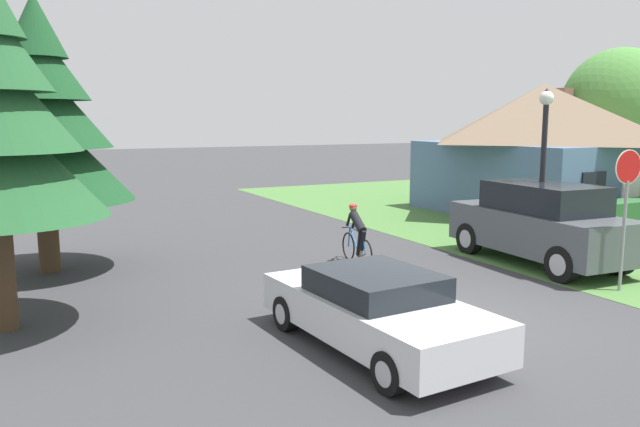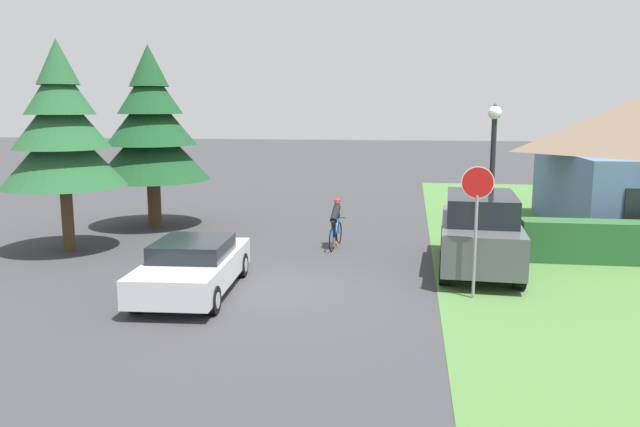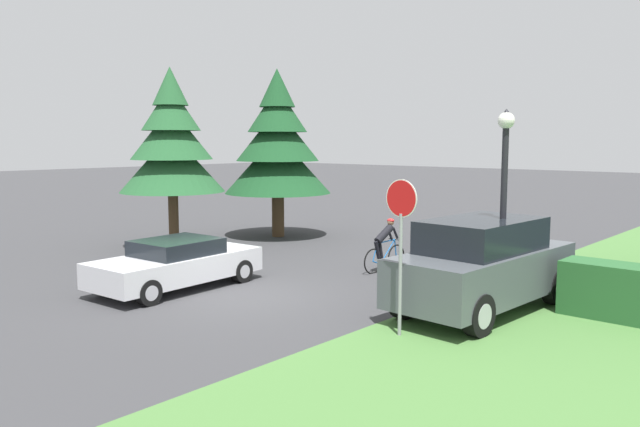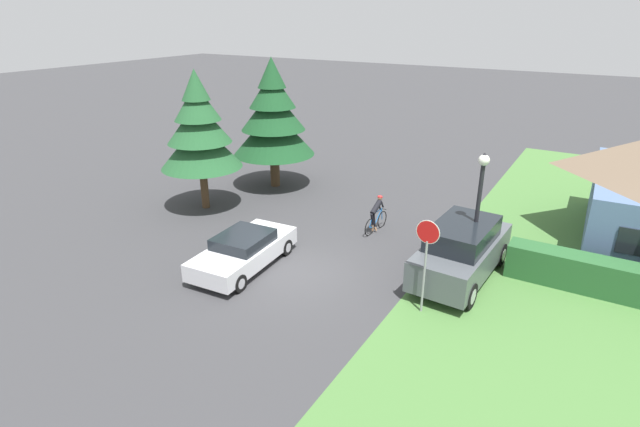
# 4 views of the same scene
# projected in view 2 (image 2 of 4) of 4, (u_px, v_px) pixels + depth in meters

# --- Properties ---
(ground_plane) EXTENTS (140.00, 140.00, 0.00)m
(ground_plane) POSITION_uv_depth(u_px,v_px,m) (279.00, 289.00, 14.81)
(ground_plane) COLOR #38383A
(sedan_left_lane) EXTENTS (2.10, 4.46, 1.25)m
(sedan_left_lane) POSITION_uv_depth(u_px,v_px,m) (193.00, 267.00, 14.42)
(sedan_left_lane) COLOR silver
(sedan_left_lane) RESTS_ON ground
(cyclist) EXTENTS (0.44, 1.74, 1.51)m
(cyclist) POSITION_uv_depth(u_px,v_px,m) (336.00, 224.00, 19.08)
(cyclist) COLOR black
(cyclist) RESTS_ON ground
(parked_suv_right) EXTENTS (2.24, 4.99, 2.04)m
(parked_suv_right) POSITION_uv_depth(u_px,v_px,m) (480.00, 232.00, 16.43)
(parked_suv_right) COLOR #4C5156
(parked_suv_right) RESTS_ON ground
(stop_sign) EXTENTS (0.71, 0.07, 2.99)m
(stop_sign) POSITION_uv_depth(u_px,v_px,m) (477.00, 206.00, 13.74)
(stop_sign) COLOR gray
(stop_sign) RESTS_ON ground
(street_lamp) EXTENTS (0.36, 0.36, 4.37)m
(street_lamp) POSITION_uv_depth(u_px,v_px,m) (493.00, 161.00, 16.35)
(street_lamp) COLOR black
(street_lamp) RESTS_ON ground
(conifer_tall_near) EXTENTS (3.59, 3.59, 6.22)m
(conifer_tall_near) POSITION_uv_depth(u_px,v_px,m) (62.00, 131.00, 18.21)
(conifer_tall_near) COLOR #4C3823
(conifer_tall_near) RESTS_ON ground
(conifer_tall_far) EXTENTS (4.08, 4.08, 6.45)m
(conifer_tall_far) POSITION_uv_depth(u_px,v_px,m) (151.00, 129.00, 22.17)
(conifer_tall_far) COLOR #4C3823
(conifer_tall_far) RESTS_ON ground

